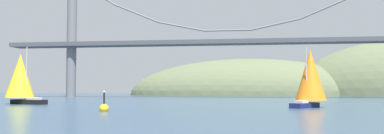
% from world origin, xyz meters
% --- Properties ---
extents(headland_center, '(88.91, 44.00, 26.95)m').
position_xyz_m(headland_center, '(5.00, 135.00, 0.00)').
color(headland_center, '#5B6647').
rests_on(headland_center, ground_plane).
extents(suspension_bridge, '(127.59, 6.00, 35.25)m').
position_xyz_m(suspension_bridge, '(0.00, 95.00, 16.30)').
color(suspension_bridge, slate).
rests_on(suspension_bridge, ground_plane).
extents(sailboat_orange_sail, '(6.33, 7.42, 8.40)m').
position_xyz_m(sailboat_orange_sail, '(14.67, 41.38, 4.35)').
color(sailboat_orange_sail, '#191E4C').
rests_on(sailboat_orange_sail, ground_plane).
extents(sailboat_yellow_sail, '(9.00, 6.22, 9.69)m').
position_xyz_m(sailboat_yellow_sail, '(-32.51, 46.71, 4.50)').
color(sailboat_yellow_sail, black).
rests_on(sailboat_yellow_sail, ground_plane).
extents(channel_buoy, '(1.10, 1.10, 2.64)m').
position_xyz_m(channel_buoy, '(-10.59, 27.88, 0.37)').
color(channel_buoy, gold).
rests_on(channel_buoy, ground_plane).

